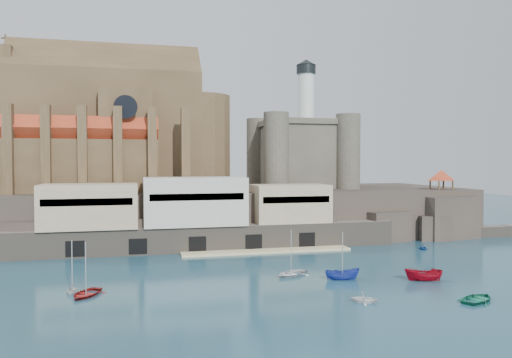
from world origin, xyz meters
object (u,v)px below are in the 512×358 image
at_px(pavilion, 441,176).
at_px(boat_1, 364,303).
at_px(boat_0, 86,296).
at_px(church, 116,131).
at_px(boat_2, 342,279).
at_px(castle_keep, 301,151).

distance_m(pavilion, boat_1, 57.09).
bearing_deg(boat_0, church, 111.48).
height_order(church, boat_2, church).
bearing_deg(boat_1, boat_0, 96.77).
bearing_deg(church, boat_0, -92.50).
relative_size(church, castle_keep, 1.60).
height_order(church, boat_0, church).
distance_m(church, pavilion, 68.65).
xyz_separation_m(boat_0, boat_1, (30.62, -10.48, 0.00)).
xyz_separation_m(castle_keep, pavilion, (25.92, -15.08, -5.59)).
bearing_deg(boat_1, boat_2, 14.68).
bearing_deg(boat_1, church, 52.33).
height_order(pavilion, boat_2, pavilion).
relative_size(pavilion, boat_1, 2.07).
relative_size(castle_keep, pavilion, 4.58).
relative_size(castle_keep, boat_2, 6.21).
bearing_deg(pavilion, boat_0, -155.82).
xyz_separation_m(church, boat_1, (28.59, -56.94, -22.13)).
xyz_separation_m(pavilion, boat_2, (-35.44, -30.27, -12.73)).
xyz_separation_m(church, castle_keep, (40.21, -0.78, -3.81)).
bearing_deg(boat_2, church, 42.86).
height_order(castle_keep, boat_2, castle_keep).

